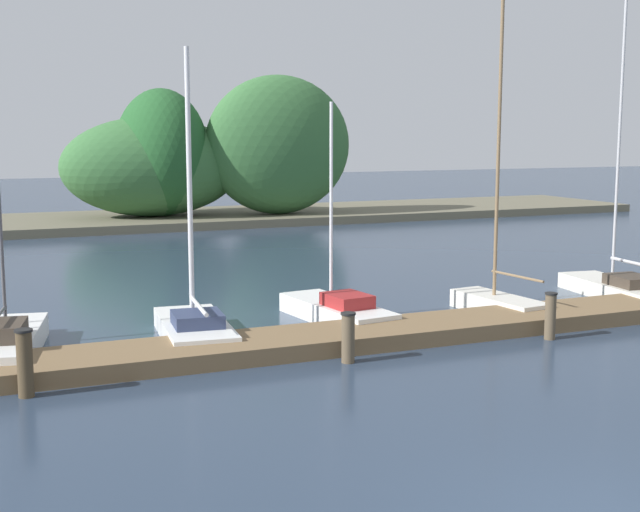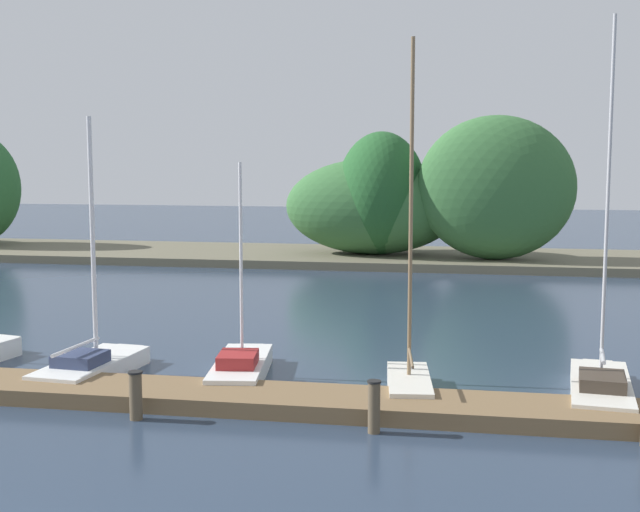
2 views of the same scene
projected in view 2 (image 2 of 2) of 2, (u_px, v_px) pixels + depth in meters
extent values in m
cube|color=brown|center=(149.00, 394.00, 18.36)|extent=(23.64, 1.80, 0.35)
cube|color=#66604C|center=(335.00, 256.00, 43.37)|extent=(56.65, 8.00, 0.40)
ellipsoid|color=#386B38|center=(496.00, 188.00, 40.05)|extent=(7.50, 3.81, 6.88)
ellipsoid|color=#235628|center=(381.00, 193.00, 42.30)|extent=(4.49, 5.45, 6.17)
ellipsoid|color=#386B38|center=(372.00, 207.00, 42.43)|extent=(8.82, 4.81, 4.83)
cube|color=white|center=(91.00, 369.00, 20.31)|extent=(1.69, 3.64, 0.43)
cube|color=white|center=(123.00, 355.00, 21.83)|extent=(0.83, 0.95, 0.37)
cube|color=#2D3856|center=(81.00, 359.00, 19.85)|extent=(1.11, 1.15, 0.28)
cylinder|color=silver|center=(93.00, 239.00, 20.19)|extent=(0.11, 0.11, 5.84)
cylinder|color=silver|center=(76.00, 347.00, 19.64)|extent=(0.28, 1.96, 0.09)
cube|color=white|center=(241.00, 370.00, 20.17)|extent=(1.64, 3.79, 0.46)
cube|color=white|center=(249.00, 355.00, 21.81)|extent=(0.76, 0.99, 0.39)
cube|color=maroon|center=(238.00, 359.00, 19.67)|extent=(1.01, 1.21, 0.30)
cylinder|color=silver|center=(241.00, 261.00, 20.14)|extent=(0.08, 0.08, 4.73)
cube|color=silver|center=(409.00, 387.00, 18.72)|extent=(1.24, 2.86, 0.45)
cube|color=silver|center=(407.00, 373.00, 19.96)|extent=(0.59, 0.75, 0.38)
cylinder|color=#7F6647|center=(411.00, 209.00, 18.47)|extent=(0.09, 0.09, 7.43)
cylinder|color=#7F6647|center=(411.00, 357.00, 18.04)|extent=(0.26, 1.78, 0.06)
cube|color=silver|center=(601.00, 391.00, 18.43)|extent=(1.68, 4.10, 0.43)
cube|color=silver|center=(598.00, 372.00, 20.14)|extent=(0.79, 1.07, 0.37)
cube|color=#3D3328|center=(602.00, 381.00, 17.91)|extent=(1.07, 1.29, 0.28)
cylinder|color=#B7B7BC|center=(608.00, 200.00, 18.23)|extent=(0.08, 0.08, 7.89)
cylinder|color=#B7B7BC|center=(603.00, 356.00, 18.06)|extent=(0.23, 1.30, 0.09)
cylinder|color=brown|center=(136.00, 396.00, 17.05)|extent=(0.26, 0.26, 0.96)
cylinder|color=black|center=(135.00, 372.00, 16.99)|extent=(0.30, 0.30, 0.04)
cylinder|color=brown|center=(374.00, 408.00, 16.22)|extent=(0.24, 0.24, 1.00)
cylinder|color=black|center=(374.00, 382.00, 16.16)|extent=(0.27, 0.27, 0.04)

